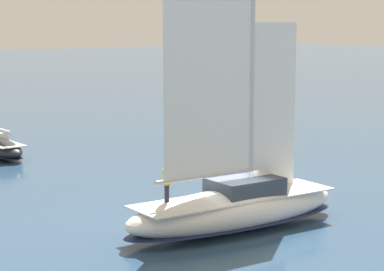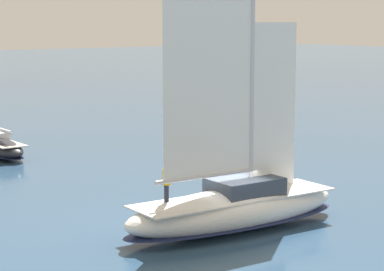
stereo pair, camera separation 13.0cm
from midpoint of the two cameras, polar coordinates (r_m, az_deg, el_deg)
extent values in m
plane|color=#2D4C6B|center=(32.74, 3.15, -7.19)|extent=(400.00, 400.00, 0.00)
ellipsoid|color=white|center=(32.50, 3.16, -5.63)|extent=(10.98, 3.72, 1.84)
ellipsoid|color=#19234C|center=(32.63, 3.16, -6.49)|extent=(11.09, 3.76, 0.22)
cube|color=silver|center=(32.37, 3.17, -4.71)|extent=(9.66, 3.16, 0.06)
cube|color=#333D4C|center=(32.60, 3.93, -3.89)|extent=(3.16, 2.31, 0.76)
cylinder|color=silver|center=(32.03, 4.51, 7.39)|extent=(0.22, 0.22, 13.51)
cylinder|color=silver|center=(31.22, 0.90, -3.11)|extent=(4.86, 0.50, 0.18)
cube|color=white|center=(30.68, 1.23, 7.11)|extent=(4.47, 0.32, 11.08)
cube|color=white|center=(33.06, 6.19, 2.13)|extent=(2.37, 0.18, 7.43)
cylinder|color=#232838|center=(30.75, -2.05, -4.55)|extent=(0.21, 0.21, 0.85)
cylinder|color=gold|center=(30.58, -2.06, -3.18)|extent=(0.36, 0.36, 0.65)
sphere|color=tan|center=(30.50, -2.06, -2.37)|extent=(0.24, 0.24, 0.24)
cylinder|color=silver|center=(50.67, -14.45, 0.32)|extent=(0.20, 3.41, 0.13)
cylinder|color=white|center=(50.66, -14.45, 0.42)|extent=(0.27, 3.07, 0.21)
camera|label=1|loc=(0.07, -90.11, -0.02)|focal=70.00mm
camera|label=2|loc=(0.07, 89.89, 0.02)|focal=70.00mm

